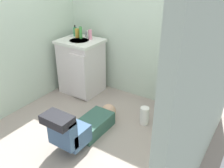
% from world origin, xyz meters
% --- Properties ---
extents(ground_plane, '(2.81, 3.09, 0.04)m').
position_xyz_m(ground_plane, '(0.00, 0.00, -0.02)').
color(ground_plane, gray).
extents(wall_back, '(2.47, 0.08, 2.40)m').
position_xyz_m(wall_back, '(0.00, 1.09, 1.20)').
color(wall_back, beige).
rests_on(wall_back, ground_plane).
extents(wall_left, '(0.08, 2.09, 2.40)m').
position_xyz_m(wall_left, '(-1.19, 0.00, 1.20)').
color(wall_left, beige).
rests_on(wall_left, ground_plane).
extents(wall_right, '(0.08, 2.09, 2.40)m').
position_xyz_m(wall_right, '(1.19, 0.00, 1.20)').
color(wall_right, beige).
rests_on(wall_right, ground_plane).
extents(toilet, '(0.36, 0.46, 0.75)m').
position_xyz_m(toilet, '(0.74, 0.77, 0.37)').
color(toilet, silver).
rests_on(toilet, ground_plane).
extents(vanity_cabinet, '(0.60, 0.53, 0.82)m').
position_xyz_m(vanity_cabinet, '(-0.76, 0.71, 0.42)').
color(vanity_cabinet, silver).
rests_on(vanity_cabinet, ground_plane).
extents(faucet, '(0.02, 0.02, 0.10)m').
position_xyz_m(faucet, '(-0.77, 0.86, 0.87)').
color(faucet, silver).
rests_on(faucet, vanity_cabinet).
extents(person_plumber, '(0.39, 1.06, 0.52)m').
position_xyz_m(person_plumber, '(-0.01, -0.20, 0.18)').
color(person_plumber, '#33594C').
rests_on(person_plumber, ground_plane).
extents(tissue_box, '(0.22, 0.11, 0.10)m').
position_xyz_m(tissue_box, '(0.70, 0.86, 0.80)').
color(tissue_box, silver).
rests_on(tissue_box, toilet).
extents(toiletry_bag, '(0.12, 0.09, 0.11)m').
position_xyz_m(toiletry_bag, '(0.85, 0.86, 0.81)').
color(toiletry_bag, '#B22D3F').
rests_on(toiletry_bag, toilet).
extents(soap_dispenser, '(0.06, 0.06, 0.17)m').
position_xyz_m(soap_dispenser, '(-0.96, 0.84, 0.89)').
color(soap_dispenser, '#3D935E').
rests_on(soap_dispenser, vanity_cabinet).
extents(bottle_amber, '(0.06, 0.06, 0.13)m').
position_xyz_m(bottle_amber, '(-0.88, 0.79, 0.89)').
color(bottle_amber, gold).
rests_on(bottle_amber, vanity_cabinet).
extents(bottle_green, '(0.04, 0.04, 0.17)m').
position_xyz_m(bottle_green, '(-0.80, 0.78, 0.91)').
color(bottle_green, green).
rests_on(bottle_green, vanity_cabinet).
extents(bottle_white, '(0.05, 0.05, 0.11)m').
position_xyz_m(bottle_white, '(-0.72, 0.86, 0.87)').
color(bottle_white, white).
rests_on(bottle_white, vanity_cabinet).
extents(bottle_pink, '(0.05, 0.05, 0.14)m').
position_xyz_m(bottle_pink, '(-0.67, 0.83, 0.89)').
color(bottle_pink, pink).
rests_on(bottle_pink, vanity_cabinet).
extents(paper_towel_roll, '(0.11, 0.11, 0.23)m').
position_xyz_m(paper_towel_roll, '(0.44, 0.45, 0.12)').
color(paper_towel_roll, white).
rests_on(paper_towel_roll, ground_plane).
extents(toilet_paper_roll, '(0.11, 0.11, 0.10)m').
position_xyz_m(toilet_paper_roll, '(0.99, 0.01, 0.05)').
color(toilet_paper_roll, white).
rests_on(toilet_paper_roll, ground_plane).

